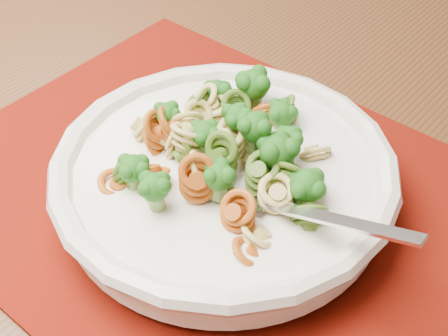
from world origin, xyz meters
The scene contains 5 objects.
dining_table centered at (0.49, 0.00, 0.67)m, with size 1.48×1.02×0.78m.
placemat centered at (0.49, -0.06, 0.78)m, with size 0.49×0.38×0.00m, color #640904.
pasta_bowl centered at (0.50, -0.07, 0.82)m, with size 0.28×0.28×0.05m.
pasta_broccoli_heap centered at (0.50, -0.07, 0.83)m, with size 0.24×0.24×0.06m, color #E1D06F, non-canonical shape.
fork centered at (0.55, -0.09, 0.83)m, with size 0.19×0.02×0.01m, color silver, non-canonical shape.
Camera 1 is at (0.71, -0.37, 1.17)m, focal length 50.00 mm.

